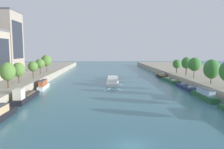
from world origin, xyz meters
TOP-DOWN VIEW (x-y plane):
  - ground_plane at (0.00, 0.00)m, footprint 400.00×400.00m
  - quay_right at (41.40, 55.00)m, footprint 36.00×170.00m
  - barge_midriver at (0.24, 52.65)m, footprint 5.35×24.30m
  - wake_behind_barge at (-0.18, 37.99)m, footprint 5.59×6.06m
  - moored_boat_left_near at (-21.58, 25.25)m, footprint 2.48×13.26m
  - moored_boat_left_downstream at (-21.42, 40.30)m, footprint 2.02×10.12m
  - moored_boat_right_second at (20.83, 24.54)m, footprint 2.06×11.54m
  - moored_boat_right_far at (21.78, 38.27)m, footprint 2.57×12.55m
  - moored_boat_right_downstream at (21.52, 52.81)m, footprint 2.78×13.03m
  - moored_boat_right_end at (21.50, 65.01)m, footprint 1.96×10.17m
  - tree_left_nearest at (-26.62, 28.36)m, footprint 3.69×3.69m
  - tree_left_past_mid at (-27.11, 36.52)m, footprint 3.37×3.37m
  - tree_left_second at (-26.42, 46.97)m, footprint 3.28×3.28m
  - tree_left_midway at (-27.30, 58.32)m, footprint 3.53×3.53m
  - tree_left_end_of_row at (-27.26, 67.43)m, footprint 4.28×4.28m
  - tree_right_second at (26.77, 33.23)m, footprint 4.29×4.29m
  - tree_right_end_of_row at (26.74, 44.44)m, footprint 4.20×4.20m
  - tree_right_nearest at (27.25, 52.42)m, footprint 3.58×3.58m
  - tree_right_third at (26.92, 61.72)m, footprint 3.36×3.36m
  - building_left_tall at (-41.12, 60.38)m, footprint 10.66×12.85m

SIDE VIEW (x-z plane):
  - ground_plane at x=0.00m, z-range 0.00..0.00m
  - wake_behind_barge at x=-0.18m, z-range 0.00..0.03m
  - moored_boat_right_far at x=21.78m, z-range -0.52..1.56m
  - moored_boat_right_downstream at x=21.52m, z-range -0.52..1.63m
  - barge_midriver at x=0.24m, z-range -0.63..2.38m
  - moored_boat_right_end at x=21.50m, z-range -0.19..2.10m
  - moored_boat_left_near at x=-21.58m, z-range -0.73..2.71m
  - moored_boat_left_downstream at x=-21.42m, z-range -0.24..2.55m
  - moored_boat_right_second at x=20.83m, z-range -0.23..2.55m
  - quay_right at x=41.40m, z-range 0.00..2.47m
  - tree_right_third at x=26.92m, z-range 3.30..8.66m
  - tree_left_past_mid at x=-27.11m, z-range 3.34..9.13m
  - tree_left_second at x=-26.42m, z-range 3.56..9.07m
  - tree_right_second at x=26.77m, z-range 3.12..9.80m
  - tree_left_nearest at x=-26.62m, z-range 3.33..9.63m
  - tree_left_midway at x=-27.30m, z-range 3.60..9.45m
  - tree_right_nearest at x=27.25m, z-range 3.67..10.31m
  - tree_right_end_of_row at x=26.74m, z-range 3.65..10.43m
  - tree_left_end_of_row at x=-27.26m, z-range 3.62..10.77m
  - building_left_tall at x=-41.12m, z-range 2.49..26.62m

